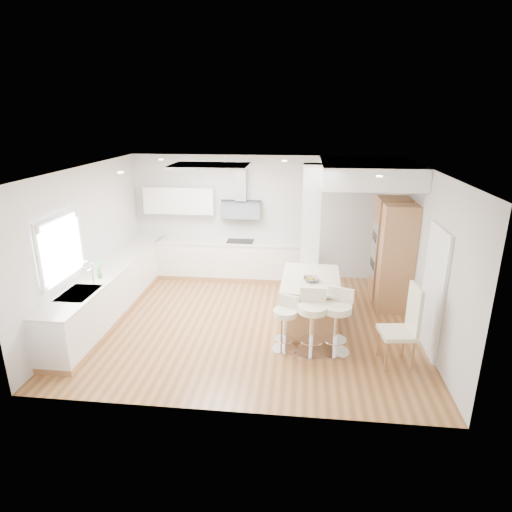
# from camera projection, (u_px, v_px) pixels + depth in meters

# --- Properties ---
(ground) EXTENTS (6.00, 6.00, 0.00)m
(ground) POSITION_uv_depth(u_px,v_px,m) (251.00, 322.00, 7.91)
(ground) COLOR #A26B3C
(ground) RESTS_ON ground
(ceiling) EXTENTS (6.00, 5.00, 0.02)m
(ceiling) POSITION_uv_depth(u_px,v_px,m) (251.00, 322.00, 7.91)
(ceiling) COLOR white
(ceiling) RESTS_ON ground
(wall_back) EXTENTS (6.00, 0.04, 2.80)m
(wall_back) POSITION_uv_depth(u_px,v_px,m) (263.00, 217.00, 9.82)
(wall_back) COLOR beige
(wall_back) RESTS_ON ground
(wall_left) EXTENTS (0.04, 5.00, 2.80)m
(wall_left) POSITION_uv_depth(u_px,v_px,m) (87.00, 245.00, 7.77)
(wall_left) COLOR beige
(wall_left) RESTS_ON ground
(wall_right) EXTENTS (0.04, 5.00, 2.80)m
(wall_right) POSITION_uv_depth(u_px,v_px,m) (428.00, 256.00, 7.15)
(wall_right) COLOR beige
(wall_right) RESTS_ON ground
(skylight) EXTENTS (4.10, 2.10, 0.06)m
(skylight) POSITION_uv_depth(u_px,v_px,m) (210.00, 166.00, 7.67)
(skylight) COLOR white
(skylight) RESTS_ON ground
(window_left) EXTENTS (0.06, 1.28, 1.07)m
(window_left) POSITION_uv_depth(u_px,v_px,m) (60.00, 244.00, 6.82)
(window_left) COLOR white
(window_left) RESTS_ON ground
(doorway_right) EXTENTS (0.05, 1.00, 2.10)m
(doorway_right) POSITION_uv_depth(u_px,v_px,m) (433.00, 292.00, 6.72)
(doorway_right) COLOR #4C443C
(doorway_right) RESTS_ON ground
(counter_left) EXTENTS (0.63, 4.50, 1.35)m
(counter_left) POSITION_uv_depth(u_px,v_px,m) (113.00, 289.00, 8.25)
(counter_left) COLOR #B77F4E
(counter_left) RESTS_ON ground
(counter_back) EXTENTS (3.62, 0.63, 2.50)m
(counter_back) POSITION_uv_depth(u_px,v_px,m) (223.00, 249.00, 9.87)
(counter_back) COLOR #B77F4E
(counter_back) RESTS_ON ground
(pillar) EXTENTS (0.35, 0.35, 2.80)m
(pillar) POSITION_uv_depth(u_px,v_px,m) (310.00, 237.00, 8.25)
(pillar) COLOR white
(pillar) RESTS_ON ground
(soffit) EXTENTS (1.78, 2.20, 0.40)m
(soffit) POSITION_uv_depth(u_px,v_px,m) (368.00, 172.00, 8.18)
(soffit) COLOR white
(soffit) RESTS_ON ground
(oven_column) EXTENTS (0.63, 1.21, 2.10)m
(oven_column) POSITION_uv_depth(u_px,v_px,m) (392.00, 253.00, 8.45)
(oven_column) COLOR #B77F4E
(oven_column) RESTS_ON ground
(peninsula) EXTENTS (1.05, 1.55, 0.99)m
(peninsula) POSITION_uv_depth(u_px,v_px,m) (310.00, 301.00, 7.67)
(peninsula) COLOR #B77F4E
(peninsula) RESTS_ON ground
(bar_stool_a) EXTENTS (0.51, 0.51, 0.91)m
(bar_stool_a) POSITION_uv_depth(u_px,v_px,m) (285.00, 321.00, 6.85)
(bar_stool_a) COLOR white
(bar_stool_a) RESTS_ON ground
(bar_stool_b) EXTENTS (0.50, 0.50, 1.07)m
(bar_stool_b) POSITION_uv_depth(u_px,v_px,m) (312.00, 319.00, 6.73)
(bar_stool_b) COLOR white
(bar_stool_b) RESTS_ON ground
(bar_stool_c) EXTENTS (0.62, 0.62, 1.07)m
(bar_stool_c) POSITION_uv_depth(u_px,v_px,m) (337.00, 319.00, 6.74)
(bar_stool_c) COLOR white
(bar_stool_c) RESTS_ON ground
(dining_chair) EXTENTS (0.56, 0.56, 1.28)m
(dining_chair) POSITION_uv_depth(u_px,v_px,m) (406.00, 323.00, 6.41)
(dining_chair) COLOR #F2EAC5
(dining_chair) RESTS_ON ground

